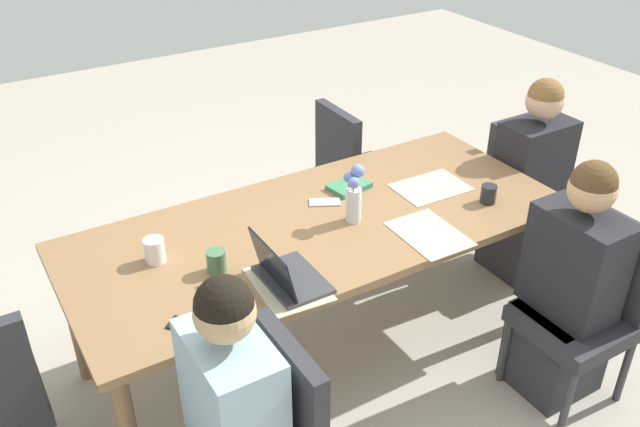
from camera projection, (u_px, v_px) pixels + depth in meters
ground_plane at (320, 347)px, 3.52m from camera, size 10.00×10.00×0.00m
dining_table at (320, 235)px, 3.17m from camera, size 2.33×1.00×0.76m
chair_head_right_left_near at (526, 187)px, 3.96m from camera, size 0.44×0.44×0.90m
person_head_right_left_near at (529, 191)px, 3.86m from camera, size 0.40×0.36×1.19m
chair_near_left_mid at (588, 302)px, 3.04m from camera, size 0.44×0.44×0.90m
person_near_left_mid at (567, 295)px, 3.04m from camera, size 0.36×0.40×1.19m
chair_far_right_mid at (353, 167)px, 4.18m from camera, size 0.44×0.44×0.90m
flower_vase at (354, 194)px, 3.08m from camera, size 0.09×0.10×0.28m
placemat_head_right_left_near at (431, 187)px, 3.42m from camera, size 0.37×0.27×0.00m
placemat_near_left_mid at (429, 234)px, 3.05m from camera, size 0.27×0.37×0.00m
placemat_near_left_far at (288, 284)px, 2.73m from camera, size 0.29×0.38×0.00m
laptop_near_left_far at (287, 275)px, 2.71m from camera, size 0.22×0.32×0.21m
coffee_mug_near_left at (155, 250)px, 2.84m from camera, size 0.09×0.09×0.11m
coffee_mug_near_right at (216, 261)px, 2.78m from camera, size 0.08×0.08×0.10m
coffee_mug_centre_left at (488, 194)px, 3.27m from camera, size 0.08×0.08×0.09m
book_red_cover at (349, 186)px, 3.41m from camera, size 0.22×0.17×0.03m
phone_black at (188, 326)px, 2.50m from camera, size 0.15×0.16×0.01m
phone_silver at (325, 202)px, 3.28m from camera, size 0.17×0.13×0.01m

